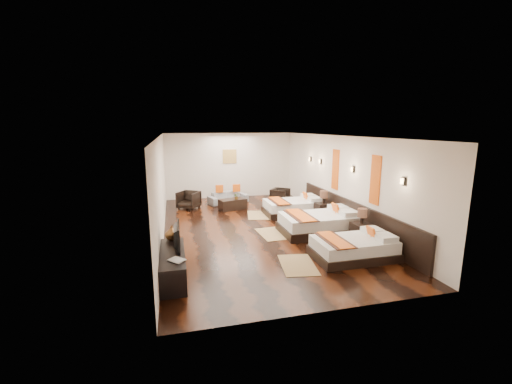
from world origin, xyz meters
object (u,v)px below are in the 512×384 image
object	(u,v)px
table_plant	(236,196)
bed_near	(354,248)
coffee_table	(233,204)
armchair_right	(280,196)
figurine	(172,233)
tv_console	(173,265)
book	(172,262)
armchair_left	(189,200)
sofa	(228,198)
nightstand_a	(361,230)
nightstand_b	(323,209)
bed_mid	(320,223)
tv	(174,236)
bed_far	(293,207)

from	to	relation	value
table_plant	bed_near	bearing A→B (deg)	-70.41
coffee_table	armchair_right	bearing A→B (deg)	13.13
table_plant	figurine	bearing A→B (deg)	-117.92
armchair_right	tv_console	bearing A→B (deg)	-177.52
armchair_right	table_plant	bearing A→B (deg)	145.03
tv_console	book	size ratio (longest dim) A/B	5.90
armchair_left	bed_near	bearing A→B (deg)	-25.08
sofa	armchair_left	world-z (taller)	armchair_left
nightstand_a	coffee_table	size ratio (longest dim) A/B	0.93
table_plant	armchair_left	bearing A→B (deg)	160.47
tv_console	coffee_table	world-z (taller)	tv_console
nightstand_b	tv_console	xyz separation A→B (m)	(-4.95, -3.27, -0.07)
bed_near	figurine	distance (m)	4.29
bed_mid	tv	xyz separation A→B (m)	(-4.15, -1.72, 0.52)
tv_console	armchair_right	bearing A→B (deg)	53.65
armchair_left	nightstand_b	bearing A→B (deg)	2.63
bed_mid	armchair_right	xyz separation A→B (m)	(0.06, 3.83, 0.02)
tv	sofa	xyz separation A→B (m)	(2.16, 6.12, -0.58)
bed_far	tv	world-z (taller)	tv
tv	armchair_left	xyz separation A→B (m)	(0.56, 5.60, -0.48)
nightstand_a	nightstand_b	distance (m)	2.32
bed_far	sofa	distance (m)	2.99
tv	table_plant	size ratio (longest dim) A/B	3.80
bed_far	table_plant	size ratio (longest dim) A/B	8.41
bed_far	sofa	world-z (taller)	bed_far
bed_mid	tv_console	size ratio (longest dim) A/B	1.24
bed_far	bed_near	bearing A→B (deg)	-90.02
bed_near	book	size ratio (longest dim) A/B	6.28
tv_console	armchair_left	distance (m)	5.87
figurine	tv_console	bearing A→B (deg)	-90.00
bed_mid	tv_console	distance (m)	4.63
bed_far	tv_console	size ratio (longest dim) A/B	1.12
armchair_left	armchair_right	bearing A→B (deg)	32.39
nightstand_b	coffee_table	bearing A→B (deg)	143.33
bed_near	tv	bearing A→B (deg)	177.04
bed_far	armchair_right	xyz separation A→B (m)	(0.06, 1.67, 0.05)
bed_far	armchair_left	size ratio (longest dim) A/B	2.75
book	armchair_right	size ratio (longest dim) A/B	0.45
bed_mid	figurine	xyz separation A→B (m)	(-4.20, -1.15, 0.42)
bed_far	nightstand_b	bearing A→B (deg)	-48.30
nightstand_b	armchair_right	distance (m)	2.60
tv	book	bearing A→B (deg)	177.08
bed_near	sofa	bearing A→B (deg)	107.38
bed_far	book	size ratio (longest dim) A/B	6.62
tv	figurine	distance (m)	0.58
tv	bed_near	bearing A→B (deg)	-92.21
tv_console	table_plant	size ratio (longest dim) A/B	7.50
nightstand_a	tv_console	xyz separation A→B (m)	(-4.95, -0.95, -0.05)
bed_far	nightstand_b	size ratio (longest dim) A/B	2.08
coffee_table	figurine	bearing A→B (deg)	-116.18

